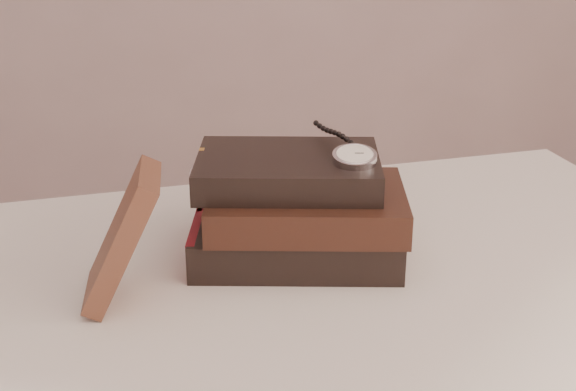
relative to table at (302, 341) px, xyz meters
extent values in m
cube|color=silver|center=(0.00, 0.00, 0.07)|extent=(1.00, 0.60, 0.04)
cube|color=white|center=(0.00, 0.00, 0.01)|extent=(0.88, 0.49, 0.08)
cylinder|color=white|center=(0.45, 0.25, -0.30)|extent=(0.05, 0.05, 0.71)
cube|color=black|center=(0.01, 0.05, 0.11)|extent=(0.27, 0.22, 0.04)
cube|color=beige|center=(0.01, 0.04, 0.11)|extent=(0.26, 0.21, 0.03)
cube|color=gold|center=(-0.10, 0.10, 0.11)|extent=(0.01, 0.01, 0.05)
cube|color=maroon|center=(-0.10, 0.08, 0.11)|extent=(0.05, 0.15, 0.05)
cube|color=black|center=(0.01, 0.03, 0.16)|extent=(0.26, 0.21, 0.04)
cube|color=beige|center=(0.02, 0.03, 0.16)|extent=(0.25, 0.20, 0.03)
cube|color=gold|center=(-0.08, 0.09, 0.16)|extent=(0.01, 0.01, 0.04)
cube|color=black|center=(0.00, 0.06, 0.19)|extent=(0.24, 0.20, 0.03)
cube|color=beige|center=(0.00, 0.06, 0.19)|extent=(0.23, 0.18, 0.03)
cube|color=gold|center=(-0.09, 0.11, 0.19)|extent=(0.01, 0.01, 0.04)
cube|color=#3E2118|center=(-0.20, -0.01, 0.16)|extent=(0.10, 0.10, 0.14)
cylinder|color=silver|center=(0.06, 0.01, 0.22)|extent=(0.06, 0.06, 0.02)
cylinder|color=white|center=(0.06, 0.01, 0.22)|extent=(0.05, 0.05, 0.01)
torus|color=silver|center=(0.06, 0.01, 0.22)|extent=(0.06, 0.06, 0.01)
cylinder|color=silver|center=(0.07, 0.04, 0.22)|extent=(0.01, 0.01, 0.01)
cube|color=black|center=(0.06, 0.02, 0.22)|extent=(0.01, 0.01, 0.00)
cube|color=black|center=(0.07, 0.01, 0.22)|extent=(0.01, 0.00, 0.00)
sphere|color=black|center=(0.07, 0.05, 0.22)|extent=(0.01, 0.01, 0.01)
sphere|color=black|center=(0.07, 0.06, 0.22)|extent=(0.01, 0.01, 0.01)
sphere|color=black|center=(0.07, 0.07, 0.22)|extent=(0.01, 0.01, 0.01)
sphere|color=black|center=(0.07, 0.08, 0.22)|extent=(0.01, 0.01, 0.01)
sphere|color=black|center=(0.06, 0.09, 0.22)|extent=(0.01, 0.01, 0.01)
sphere|color=black|center=(0.06, 0.10, 0.22)|extent=(0.01, 0.01, 0.01)
sphere|color=black|center=(0.06, 0.11, 0.22)|extent=(0.01, 0.01, 0.01)
sphere|color=black|center=(0.06, 0.11, 0.22)|extent=(0.01, 0.01, 0.01)
sphere|color=black|center=(0.06, 0.12, 0.22)|extent=(0.01, 0.01, 0.01)
sphere|color=black|center=(0.06, 0.13, 0.22)|extent=(0.01, 0.01, 0.01)
torus|color=silver|center=(-0.08, 0.15, 0.16)|extent=(0.05, 0.03, 0.05)
torus|color=silver|center=(-0.03, 0.13, 0.16)|extent=(0.05, 0.03, 0.05)
cylinder|color=silver|center=(-0.05, 0.14, 0.16)|extent=(0.01, 0.01, 0.00)
cylinder|color=silver|center=(-0.08, 0.21, 0.15)|extent=(0.03, 0.10, 0.03)
cylinder|color=silver|center=(0.01, 0.18, 0.15)|extent=(0.03, 0.10, 0.03)
camera|label=1|loc=(-0.23, -0.77, 0.52)|focal=50.34mm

